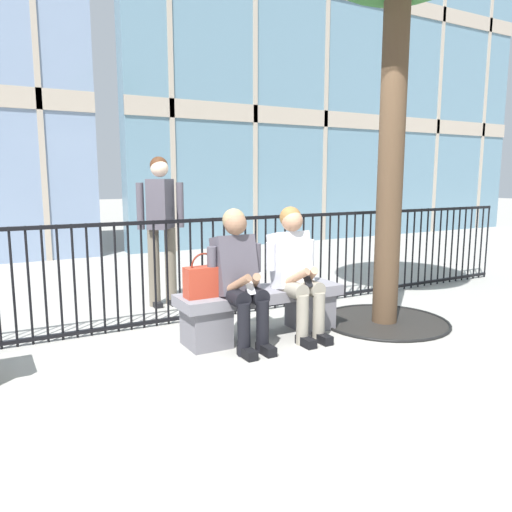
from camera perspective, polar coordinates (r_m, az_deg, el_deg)
ground_plane at (r=4.75m, az=0.60°, el=-9.13°), size 60.00×60.00×0.00m
stone_bench at (r=4.68m, az=0.60°, el=-5.97°), size 1.60×0.44×0.45m
seated_person_with_phone at (r=4.34m, az=-1.92°, el=-2.02°), size 0.52×0.66×1.21m
seated_person_companion at (r=4.64m, az=4.57°, el=-1.33°), size 0.52×0.66×1.21m
handbag_on_bench at (r=4.34m, az=-5.99°, el=-2.86°), size 0.34×0.15×0.39m
bystander_at_railing at (r=5.80m, az=-10.83°, el=4.13°), size 0.55×0.44×1.71m
plaza_railing at (r=5.30m, az=-3.64°, el=-1.23°), size 8.65×0.04×1.07m
building_facade_right at (r=12.95m, az=11.10°, el=22.43°), size 11.10×0.43×9.00m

